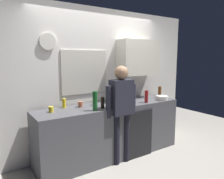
{
  "coord_description": "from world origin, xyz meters",
  "views": [
    {
      "loc": [
        -1.97,
        -2.7,
        1.73
      ],
      "look_at": [
        -0.01,
        0.25,
        1.19
      ],
      "focal_mm": 34.2,
      "sensor_mm": 36.0,
      "label": 1
    }
  ],
  "objects_px": {
    "cup_terracotta_mug": "(80,104)",
    "dish_soap": "(64,103)",
    "coffee_maker": "(116,95)",
    "bottle_green_wine": "(95,101)",
    "bottle_amber_beer": "(160,92)",
    "person_at_sink": "(121,106)",
    "bottle_red_vinegar": "(146,96)",
    "mixing_bowl": "(162,98)",
    "bottle_dark_sauce": "(103,103)",
    "cup_white_mug": "(94,102)",
    "cup_yellow_cup": "(51,109)"
  },
  "relations": [
    {
      "from": "bottle_dark_sauce",
      "to": "bottle_red_vinegar",
      "type": "xyz_separation_m",
      "value": [
        0.88,
        -0.06,
        0.02
      ]
    },
    {
      "from": "mixing_bowl",
      "to": "person_at_sink",
      "type": "height_order",
      "value": "person_at_sink"
    },
    {
      "from": "person_at_sink",
      "to": "coffee_maker",
      "type": "bearing_deg",
      "value": 64.08
    },
    {
      "from": "cup_terracotta_mug",
      "to": "mixing_bowl",
      "type": "xyz_separation_m",
      "value": [
        1.55,
        -0.33,
        -0.01
      ]
    },
    {
      "from": "dish_soap",
      "to": "person_at_sink",
      "type": "height_order",
      "value": "person_at_sink"
    },
    {
      "from": "cup_yellow_cup",
      "to": "bottle_amber_beer",
      "type": "bearing_deg",
      "value": -1.72
    },
    {
      "from": "coffee_maker",
      "to": "dish_soap",
      "type": "bearing_deg",
      "value": 172.02
    },
    {
      "from": "bottle_red_vinegar",
      "to": "cup_yellow_cup",
      "type": "relative_size",
      "value": 2.59
    },
    {
      "from": "bottle_amber_beer",
      "to": "bottle_green_wine",
      "type": "height_order",
      "value": "bottle_green_wine"
    },
    {
      "from": "bottle_red_vinegar",
      "to": "mixing_bowl",
      "type": "bearing_deg",
      "value": 0.51
    },
    {
      "from": "bottle_red_vinegar",
      "to": "bottle_amber_beer",
      "type": "height_order",
      "value": "bottle_amber_beer"
    },
    {
      "from": "coffee_maker",
      "to": "bottle_green_wine",
      "type": "bearing_deg",
      "value": -152.59
    },
    {
      "from": "bottle_green_wine",
      "to": "cup_yellow_cup",
      "type": "distance_m",
      "value": 0.66
    },
    {
      "from": "bottle_red_vinegar",
      "to": "person_at_sink",
      "type": "height_order",
      "value": "person_at_sink"
    },
    {
      "from": "bottle_dark_sauce",
      "to": "bottle_red_vinegar",
      "type": "distance_m",
      "value": 0.89
    },
    {
      "from": "coffee_maker",
      "to": "cup_yellow_cup",
      "type": "xyz_separation_m",
      "value": [
        -1.19,
        -0.03,
        -0.1
      ]
    },
    {
      "from": "cup_yellow_cup",
      "to": "dish_soap",
      "type": "bearing_deg",
      "value": 31.55
    },
    {
      "from": "bottle_dark_sauce",
      "to": "cup_white_mug",
      "type": "height_order",
      "value": "bottle_dark_sauce"
    },
    {
      "from": "cup_terracotta_mug",
      "to": "cup_white_mug",
      "type": "relative_size",
      "value": 0.97
    },
    {
      "from": "dish_soap",
      "to": "person_at_sink",
      "type": "distance_m",
      "value": 0.92
    },
    {
      "from": "coffee_maker",
      "to": "person_at_sink",
      "type": "relative_size",
      "value": 0.21
    },
    {
      "from": "coffee_maker",
      "to": "mixing_bowl",
      "type": "distance_m",
      "value": 0.93
    },
    {
      "from": "cup_white_mug",
      "to": "cup_yellow_cup",
      "type": "relative_size",
      "value": 1.12
    },
    {
      "from": "bottle_amber_beer",
      "to": "person_at_sink",
      "type": "relative_size",
      "value": 0.14
    },
    {
      "from": "bottle_amber_beer",
      "to": "mixing_bowl",
      "type": "relative_size",
      "value": 1.05
    },
    {
      "from": "person_at_sink",
      "to": "cup_white_mug",
      "type": "bearing_deg",
      "value": 117.5
    },
    {
      "from": "mixing_bowl",
      "to": "person_at_sink",
      "type": "distance_m",
      "value": 1.05
    },
    {
      "from": "bottle_dark_sauce",
      "to": "bottle_green_wine",
      "type": "height_order",
      "value": "bottle_green_wine"
    },
    {
      "from": "bottle_red_vinegar",
      "to": "cup_terracotta_mug",
      "type": "distance_m",
      "value": 1.19
    },
    {
      "from": "bottle_amber_beer",
      "to": "mixing_bowl",
      "type": "height_order",
      "value": "bottle_amber_beer"
    },
    {
      "from": "cup_white_mug",
      "to": "person_at_sink",
      "type": "xyz_separation_m",
      "value": [
        0.25,
        -0.43,
        -0.02
      ]
    },
    {
      "from": "bottle_dark_sauce",
      "to": "bottle_red_vinegar",
      "type": "height_order",
      "value": "bottle_red_vinegar"
    },
    {
      "from": "coffee_maker",
      "to": "mixing_bowl",
      "type": "height_order",
      "value": "coffee_maker"
    },
    {
      "from": "coffee_maker",
      "to": "bottle_red_vinegar",
      "type": "bearing_deg",
      "value": -32.76
    },
    {
      "from": "coffee_maker",
      "to": "cup_yellow_cup",
      "type": "height_order",
      "value": "coffee_maker"
    },
    {
      "from": "bottle_red_vinegar",
      "to": "person_at_sink",
      "type": "bearing_deg",
      "value": -171.29
    },
    {
      "from": "bottle_green_wine",
      "to": "dish_soap",
      "type": "relative_size",
      "value": 1.67
    },
    {
      "from": "bottle_amber_beer",
      "to": "bottle_red_vinegar",
      "type": "bearing_deg",
      "value": -159.76
    },
    {
      "from": "cup_white_mug",
      "to": "cup_yellow_cup",
      "type": "distance_m",
      "value": 0.77
    },
    {
      "from": "bottle_green_wine",
      "to": "bottle_red_vinegar",
      "type": "bearing_deg",
      "value": 0.59
    },
    {
      "from": "cup_terracotta_mug",
      "to": "dish_soap",
      "type": "distance_m",
      "value": 0.26
    },
    {
      "from": "mixing_bowl",
      "to": "bottle_green_wine",
      "type": "bearing_deg",
      "value": -179.43
    },
    {
      "from": "coffee_maker",
      "to": "bottle_red_vinegar",
      "type": "distance_m",
      "value": 0.55
    },
    {
      "from": "coffee_maker",
      "to": "cup_terracotta_mug",
      "type": "relative_size",
      "value": 3.59
    },
    {
      "from": "cup_yellow_cup",
      "to": "dish_soap",
      "type": "relative_size",
      "value": 0.47
    },
    {
      "from": "coffee_maker",
      "to": "cup_white_mug",
      "type": "height_order",
      "value": "coffee_maker"
    },
    {
      "from": "cup_yellow_cup",
      "to": "bottle_red_vinegar",
      "type": "bearing_deg",
      "value": -9.14
    },
    {
      "from": "bottle_dark_sauce",
      "to": "bottle_green_wine",
      "type": "bearing_deg",
      "value": -158.26
    },
    {
      "from": "person_at_sink",
      "to": "bottle_amber_beer",
      "type": "bearing_deg",
      "value": 11.03
    },
    {
      "from": "dish_soap",
      "to": "person_at_sink",
      "type": "xyz_separation_m",
      "value": [
        0.76,
        -0.52,
        -0.05
      ]
    }
  ]
}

